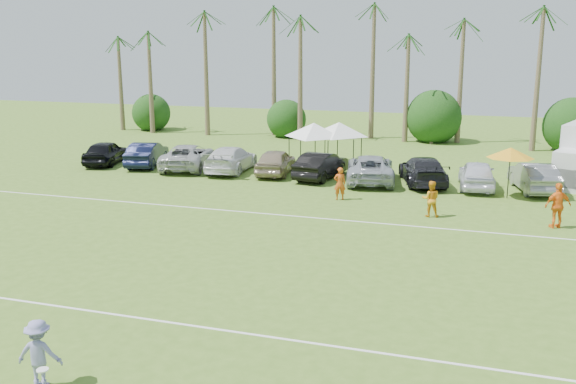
% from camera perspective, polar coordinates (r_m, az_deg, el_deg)
% --- Properties ---
extents(ground, '(120.00, 120.00, 0.00)m').
position_cam_1_polar(ground, '(18.43, -19.75, -12.46)').
color(ground, '#496D20').
rests_on(ground, ground).
extents(field_lines, '(80.00, 12.10, 0.01)m').
position_cam_1_polar(field_lines, '(24.73, -8.48, -5.21)').
color(field_lines, white).
rests_on(field_lines, ground).
extents(palm_tree_0, '(2.40, 2.40, 8.90)m').
position_cam_1_polar(palm_tree_0, '(60.50, -15.09, 12.44)').
color(palm_tree_0, brown).
rests_on(palm_tree_0, ground).
extents(palm_tree_1, '(2.40, 2.40, 9.90)m').
position_cam_1_polar(palm_tree_1, '(57.96, -10.86, 13.51)').
color(palm_tree_1, brown).
rests_on(palm_tree_1, ground).
extents(palm_tree_2, '(2.40, 2.40, 10.90)m').
position_cam_1_polar(palm_tree_2, '(55.78, -6.24, 14.57)').
color(palm_tree_2, brown).
rests_on(palm_tree_2, ground).
extents(palm_tree_3, '(2.40, 2.40, 11.90)m').
position_cam_1_polar(palm_tree_3, '(54.31, -2.25, 15.57)').
color(palm_tree_3, brown).
rests_on(palm_tree_3, ground).
extents(palm_tree_4, '(2.40, 2.40, 8.90)m').
position_cam_1_polar(palm_tree_4, '(53.03, 1.94, 12.84)').
color(palm_tree_4, brown).
rests_on(palm_tree_4, ground).
extents(palm_tree_5, '(2.40, 2.40, 9.90)m').
position_cam_1_polar(palm_tree_5, '(52.07, 6.31, 13.73)').
color(palm_tree_5, brown).
rests_on(palm_tree_5, ground).
extents(palm_tree_6, '(2.40, 2.40, 10.90)m').
position_cam_1_polar(palm_tree_6, '(51.43, 10.85, 14.55)').
color(palm_tree_6, brown).
rests_on(palm_tree_6, ground).
extents(palm_tree_7, '(2.40, 2.40, 11.90)m').
position_cam_1_polar(palm_tree_7, '(51.10, 15.50, 15.28)').
color(palm_tree_7, brown).
rests_on(palm_tree_7, ground).
extents(palm_tree_8, '(2.40, 2.40, 8.90)m').
position_cam_1_polar(palm_tree_8, '(51.04, 21.05, 11.99)').
color(palm_tree_8, brown).
rests_on(palm_tree_8, ground).
extents(bush_tree_0, '(4.00, 4.00, 4.00)m').
position_cam_1_polar(bush_tree_0, '(60.10, -11.83, 7.18)').
color(bush_tree_0, brown).
rests_on(bush_tree_0, ground).
extents(bush_tree_1, '(4.00, 4.00, 4.00)m').
position_cam_1_polar(bush_tree_1, '(54.88, 0.16, 6.91)').
color(bush_tree_1, brown).
rests_on(bush_tree_1, ground).
extents(bush_tree_2, '(4.00, 4.00, 4.00)m').
position_cam_1_polar(bush_tree_2, '(52.52, 12.81, 6.31)').
color(bush_tree_2, brown).
rests_on(bush_tree_2, ground).
extents(bush_tree_3, '(4.00, 4.00, 4.00)m').
position_cam_1_polar(bush_tree_3, '(52.60, 23.76, 5.54)').
color(bush_tree_3, brown).
rests_on(bush_tree_3, ground).
extents(sideline_player_a, '(0.71, 0.60, 1.66)m').
position_cam_1_polar(sideline_player_a, '(32.30, 4.63, 0.75)').
color(sideline_player_a, '#D05417').
rests_on(sideline_player_a, ground).
extents(sideline_player_b, '(0.88, 0.73, 1.65)m').
position_cam_1_polar(sideline_player_b, '(29.76, 12.57, -0.60)').
color(sideline_player_b, orange).
rests_on(sideline_player_b, ground).
extents(sideline_player_c, '(1.25, 0.92, 1.96)m').
position_cam_1_polar(sideline_player_c, '(29.54, 22.87, -1.12)').
color(sideline_player_c, orange).
rests_on(sideline_player_c, ground).
extents(canopy_tent_left, '(3.94, 3.94, 3.19)m').
position_cam_1_polar(canopy_tent_left, '(41.26, 2.32, 6.16)').
color(canopy_tent_left, black).
rests_on(canopy_tent_left, ground).
extents(canopy_tent_right, '(3.90, 3.90, 3.16)m').
position_cam_1_polar(canopy_tent_right, '(41.94, 4.57, 6.20)').
color(canopy_tent_right, black).
rests_on(canopy_tent_right, ground).
extents(market_umbrella, '(2.35, 2.35, 2.61)m').
position_cam_1_polar(market_umbrella, '(34.11, 19.17, 3.32)').
color(market_umbrella, black).
rests_on(market_umbrella, ground).
extents(frisbee_player, '(1.15, 0.86, 1.61)m').
position_cam_1_polar(frisbee_player, '(16.13, -21.25, -13.22)').
color(frisbee_player, '#8180B6').
rests_on(frisbee_player, ground).
extents(parked_car_0, '(2.78, 4.82, 1.54)m').
position_cam_1_polar(parked_car_0, '(43.47, -15.90, 3.41)').
color(parked_car_0, black).
rests_on(parked_car_0, ground).
extents(parked_car_1, '(2.64, 4.94, 1.54)m').
position_cam_1_polar(parked_car_1, '(42.13, -12.42, 3.31)').
color(parked_car_1, black).
rests_on(parked_car_1, ground).
extents(parked_car_2, '(3.65, 5.97, 1.54)m').
position_cam_1_polar(parked_car_2, '(40.74, -8.88, 3.14)').
color(parked_car_2, '#AEAEAF').
rests_on(parked_car_2, ground).
extents(parked_car_3, '(2.54, 5.47, 1.54)m').
position_cam_1_polar(parked_car_3, '(39.55, -5.10, 2.94)').
color(parked_car_3, silver).
rests_on(parked_car_3, ground).
extents(parked_car_4, '(2.27, 4.69, 1.54)m').
position_cam_1_polar(parked_car_4, '(38.52, -1.10, 2.72)').
color(parked_car_4, tan).
rests_on(parked_car_4, ground).
extents(parked_car_5, '(2.33, 4.88, 1.54)m').
position_cam_1_polar(parked_car_5, '(37.38, 2.96, 2.38)').
color(parked_car_5, black).
rests_on(parked_car_5, ground).
extents(parked_car_6, '(3.59, 5.95, 1.54)m').
position_cam_1_polar(parked_car_6, '(36.68, 7.33, 2.09)').
color(parked_car_6, '#9FA5AD').
rests_on(parked_car_6, ground).
extents(parked_car_7, '(3.56, 5.71, 1.54)m').
position_cam_1_polar(parked_car_7, '(36.65, 11.91, 1.90)').
color(parked_car_7, black).
rests_on(parked_car_7, ground).
extents(parked_car_8, '(2.21, 4.67, 1.54)m').
position_cam_1_polar(parked_car_8, '(36.20, 16.44, 1.51)').
color(parked_car_8, white).
rests_on(parked_car_8, ground).
extents(parked_car_9, '(2.66, 4.94, 1.54)m').
position_cam_1_polar(parked_car_9, '(36.51, 21.02, 1.26)').
color(parked_car_9, gray).
rests_on(parked_car_9, ground).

